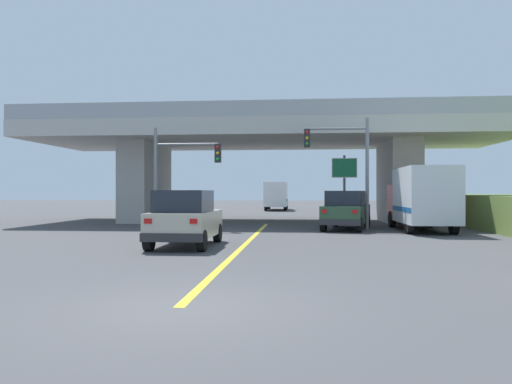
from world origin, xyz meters
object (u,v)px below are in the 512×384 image
Objects in this scene: semi_truck_distant at (276,196)px; suv_lead at (185,218)px; traffic_signal_farside at (179,166)px; box_truck at (422,198)px; suv_crossing at (346,210)px; highway_sign at (344,175)px; traffic_signal_nearside at (346,157)px.

suv_lead is at bearing -92.47° from semi_truck_distant.
traffic_signal_farside reaches higher than suv_lead.
semi_truck_distant is at bearing 107.27° from box_truck.
suv_crossing is 0.79× the size of box_truck.
traffic_signal_farside is at bearing -161.34° from suv_crossing.
suv_lead is 13.89m from highway_sign.
semi_truck_distant is (3.76, 27.88, -1.74)m from traffic_signal_farside.
traffic_signal_nearside is (6.47, 8.60, 2.75)m from suv_lead.
suv_crossing is at bearing 53.12° from suv_lead.
box_truck reaches higher than suv_crossing.
box_truck is 0.91× the size of semi_truck_distant.
traffic_signal_farside is (-2.22, 7.87, 2.31)m from suv_lead.
suv_crossing is at bearing -93.34° from highway_sign.
highway_sign is (6.70, 12.00, 1.97)m from suv_lead.
suv_crossing is 0.71× the size of semi_truck_distant.
suv_lead is at bearing -141.93° from box_truck.
box_truck is (3.68, -0.69, 0.63)m from suv_crossing.
suv_lead is 12.95m from box_truck.
traffic_signal_nearside is 1.41× the size of highway_sign.
suv_crossing is 3.88m from highway_sign.
suv_crossing is 9.05m from traffic_signal_farside.
highway_sign reaches higher than semi_truck_distant.
traffic_signal_nearside reaches higher than suv_crossing.
suv_lead is at bearing -119.16° from highway_sign.
semi_truck_distant is at bearing 87.53° from suv_lead.
box_truck is at bearing -49.18° from highway_sign.
suv_crossing is 0.97× the size of traffic_signal_farside.
highway_sign is at bearing 60.84° from suv_lead.
box_truck reaches higher than semi_truck_distant.
traffic_signal_nearside is (-0.03, -0.07, 2.74)m from suv_crossing.
box_truck is at bearing 38.07° from suv_lead.
suv_lead is 0.65× the size of box_truck.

